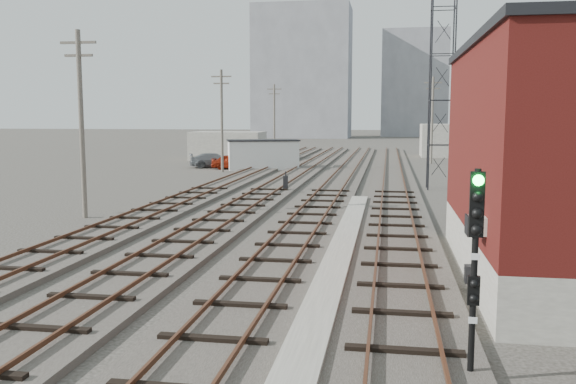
% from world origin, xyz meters
% --- Properties ---
extents(ground, '(320.00, 320.00, 0.00)m').
position_xyz_m(ground, '(0.00, 60.00, 0.00)').
color(ground, '#282621').
rests_on(ground, ground).
extents(track_right, '(3.20, 90.00, 0.39)m').
position_xyz_m(track_right, '(2.50, 39.00, 0.11)').
color(track_right, '#332D28').
rests_on(track_right, ground).
extents(track_mid_right, '(3.20, 90.00, 0.39)m').
position_xyz_m(track_mid_right, '(-1.50, 39.00, 0.11)').
color(track_mid_right, '#332D28').
rests_on(track_mid_right, ground).
extents(track_mid_left, '(3.20, 90.00, 0.39)m').
position_xyz_m(track_mid_left, '(-5.50, 39.00, 0.11)').
color(track_mid_left, '#332D28').
rests_on(track_mid_left, ground).
extents(track_left, '(3.20, 90.00, 0.39)m').
position_xyz_m(track_left, '(-9.50, 39.00, 0.11)').
color(track_left, '#332D28').
rests_on(track_left, ground).
extents(platform_curb, '(0.90, 28.00, 0.26)m').
position_xyz_m(platform_curb, '(0.50, 14.00, 0.13)').
color(platform_curb, gray).
rests_on(platform_curb, ground).
extents(brick_building, '(6.54, 12.20, 7.22)m').
position_xyz_m(brick_building, '(7.50, 12.00, 3.63)').
color(brick_building, gray).
rests_on(brick_building, ground).
extents(lattice_tower, '(1.60, 1.60, 15.00)m').
position_xyz_m(lattice_tower, '(5.50, 35.00, 7.50)').
color(lattice_tower, black).
rests_on(lattice_tower, ground).
extents(utility_pole_left_a, '(1.80, 0.24, 9.00)m').
position_xyz_m(utility_pole_left_a, '(-12.50, 20.00, 4.80)').
color(utility_pole_left_a, '#595147').
rests_on(utility_pole_left_a, ground).
extents(utility_pole_left_b, '(1.80, 0.24, 9.00)m').
position_xyz_m(utility_pole_left_b, '(-12.50, 45.00, 4.80)').
color(utility_pole_left_b, '#595147').
rests_on(utility_pole_left_b, ground).
extents(utility_pole_left_c, '(1.80, 0.24, 9.00)m').
position_xyz_m(utility_pole_left_c, '(-12.50, 70.00, 4.80)').
color(utility_pole_left_c, '#595147').
rests_on(utility_pole_left_c, ground).
extents(utility_pole_right_a, '(1.80, 0.24, 9.00)m').
position_xyz_m(utility_pole_right_a, '(6.50, 28.00, 4.80)').
color(utility_pole_right_a, '#595147').
rests_on(utility_pole_right_a, ground).
extents(utility_pole_right_b, '(1.80, 0.24, 9.00)m').
position_xyz_m(utility_pole_right_b, '(6.50, 58.00, 4.80)').
color(utility_pole_right_b, '#595147').
rests_on(utility_pole_right_b, ground).
extents(apartment_left, '(22.00, 14.00, 30.00)m').
position_xyz_m(apartment_left, '(-18.00, 135.00, 15.00)').
color(apartment_left, gray).
rests_on(apartment_left, ground).
extents(apartment_right, '(16.00, 12.00, 26.00)m').
position_xyz_m(apartment_right, '(8.00, 150.00, 13.00)').
color(apartment_right, gray).
rests_on(apartment_right, ground).
extents(shed_left, '(8.00, 5.00, 3.20)m').
position_xyz_m(shed_left, '(-16.00, 60.00, 1.60)').
color(shed_left, gray).
rests_on(shed_left, ground).
extents(shed_right, '(6.00, 6.00, 4.00)m').
position_xyz_m(shed_right, '(9.00, 70.00, 2.00)').
color(shed_right, gray).
rests_on(shed_right, ground).
extents(signal_mast, '(0.40, 0.41, 4.00)m').
position_xyz_m(signal_mast, '(3.70, 3.88, 2.34)').
color(signal_mast, gray).
rests_on(signal_mast, ground).
extents(switch_stand, '(0.31, 0.31, 1.29)m').
position_xyz_m(switch_stand, '(-4.47, 31.36, 0.61)').
color(switch_stand, black).
rests_on(switch_stand, ground).
extents(site_trailer, '(7.19, 4.81, 2.79)m').
position_xyz_m(site_trailer, '(-9.47, 48.24, 1.40)').
color(site_trailer, silver).
rests_on(site_trailer, ground).
extents(car_red, '(4.22, 1.90, 1.41)m').
position_xyz_m(car_red, '(-12.24, 48.01, 0.70)').
color(car_red, maroon).
rests_on(car_red, ground).
extents(car_silver, '(3.91, 2.52, 1.22)m').
position_xyz_m(car_silver, '(-12.18, 48.37, 0.61)').
color(car_silver, '#9C9EA3').
rests_on(car_silver, ground).
extents(car_grey, '(5.21, 3.44, 1.40)m').
position_xyz_m(car_grey, '(-14.53, 49.51, 0.70)').
color(car_grey, slate).
rests_on(car_grey, ground).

